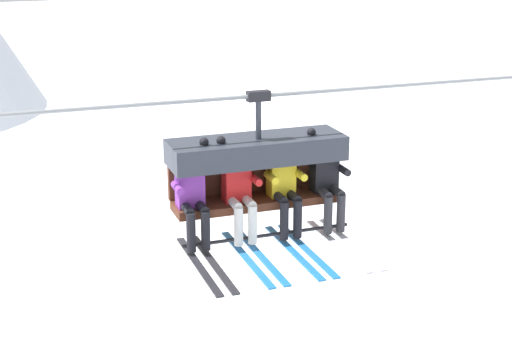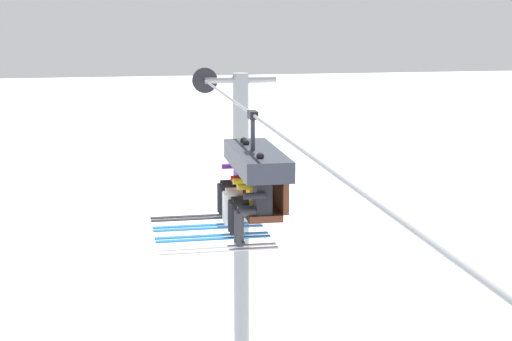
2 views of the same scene
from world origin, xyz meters
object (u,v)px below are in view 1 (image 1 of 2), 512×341
chairlift_chair (256,161)px  skier_red (239,189)px  skier_yellow (285,186)px  skier_purple (193,195)px  skier_black (328,179)px

chairlift_chair → skier_red: (-0.30, -0.21, -0.26)m
skier_red → skier_yellow: bearing=-0.7°
chairlift_chair → skier_red: size_ratio=1.28×
chairlift_chair → skier_purple: bearing=-166.2°
skier_purple → skier_red: 0.58m
skier_yellow → skier_red: bearing=179.3°
skier_purple → skier_black: 1.74m
chairlift_chair → skier_purple: (-0.87, -0.21, -0.26)m
skier_red → skier_black: same height
skier_purple → skier_yellow: size_ratio=1.00×
chairlift_chair → skier_black: (0.87, -0.21, -0.26)m
skier_red → skier_black: (1.17, 0.00, 0.00)m
skier_purple → chairlift_chair: bearing=13.8°
chairlift_chair → skier_red: bearing=-144.0°
chairlift_chair → skier_yellow: size_ratio=1.28×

